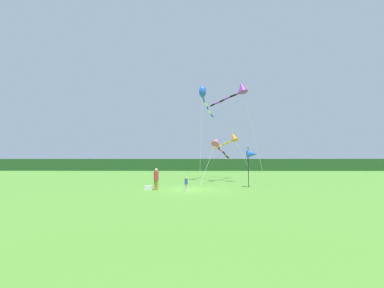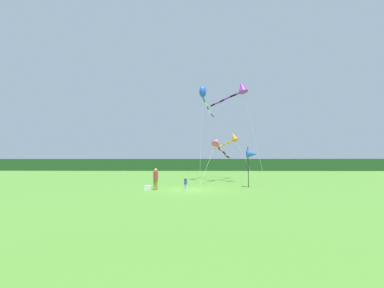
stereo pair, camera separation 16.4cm
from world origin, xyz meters
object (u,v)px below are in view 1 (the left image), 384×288
object	(u,v)px
banner_flag_pole	(252,154)
kite_purple	(240,89)
person_child	(186,183)
kite_orange	(231,138)
person_adult	(156,178)
kite_blue	(204,95)
cooler_box	(149,188)
kite_rainbow	(218,144)

from	to	relation	value
banner_flag_pole	kite_purple	world-z (taller)	kite_purple
person_child	kite_purple	distance (m)	13.27
kite_purple	kite_orange	bearing A→B (deg)	89.23
kite_orange	banner_flag_pole	bearing A→B (deg)	-89.94
person_adult	kite_orange	world-z (taller)	kite_orange
banner_flag_pole	kite_blue	xyz separation A→B (m)	(-3.99, 7.47, 7.52)
person_child	kite_blue	size ratio (longest dim) A/B	0.09
banner_flag_pole	kite_orange	size ratio (longest dim) A/B	0.52
kite_orange	person_child	bearing A→B (deg)	-111.07
cooler_box	kite_orange	distance (m)	17.19
person_adult	person_child	xyz separation A→B (m)	(2.37, -0.50, -0.35)
cooler_box	kite_blue	xyz separation A→B (m)	(4.64, 9.41, 10.21)
cooler_box	kite_rainbow	distance (m)	11.44
kite_orange	kite_rainbow	distance (m)	5.86
banner_flag_pole	person_adult	bearing A→B (deg)	-164.79
kite_rainbow	kite_orange	bearing A→B (deg)	65.98
banner_flag_pole	kite_orange	distance (m)	12.22
kite_purple	person_child	bearing A→B (deg)	-127.10
banner_flag_pole	kite_blue	world-z (taller)	kite_blue
banner_flag_pole	kite_rainbow	world-z (taller)	kite_rainbow
kite_blue	kite_purple	xyz separation A→B (m)	(3.88, -2.84, -0.19)
cooler_box	kite_orange	bearing A→B (deg)	58.14
kite_blue	kite_rainbow	bearing A→B (deg)	-24.91
kite_orange	kite_rainbow	bearing A→B (deg)	-114.02
kite_orange	kite_purple	xyz separation A→B (m)	(-0.10, -7.30, 4.67)
cooler_box	kite_blue	distance (m)	14.64
person_child	banner_flag_pole	world-z (taller)	banner_flag_pole
person_child	kite_purple	xyz separation A→B (m)	(5.53, 7.31, 9.59)
kite_orange	kite_purple	world-z (taller)	kite_purple
person_child	kite_orange	distance (m)	16.41
kite_purple	banner_flag_pole	bearing A→B (deg)	-88.63
person_adult	kite_rainbow	size ratio (longest dim) A/B	0.18
cooler_box	kite_rainbow	world-z (taller)	kite_rainbow
kite_orange	kite_purple	bearing A→B (deg)	-90.77
kite_purple	kite_rainbow	world-z (taller)	kite_purple
kite_orange	kite_rainbow	xyz separation A→B (m)	(-2.33, -5.22, -1.27)
banner_flag_pole	kite_rainbow	xyz separation A→B (m)	(-2.34, 6.70, 1.39)
banner_flag_pole	kite_orange	world-z (taller)	kite_orange
kite_purple	kite_rainbow	xyz separation A→B (m)	(-2.23, 2.07, -5.94)
cooler_box	kite_blue	size ratio (longest dim) A/B	0.05
kite_blue	person_adult	bearing A→B (deg)	-112.61
person_child	cooler_box	bearing A→B (deg)	166.18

